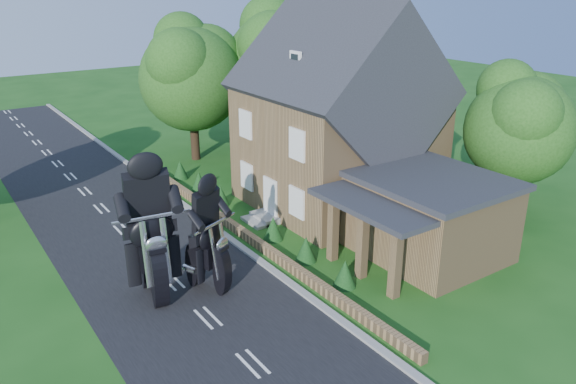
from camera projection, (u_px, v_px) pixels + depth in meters
ground at (208, 318)px, 19.44m from camera, size 120.00×120.00×0.00m
road at (208, 318)px, 19.44m from camera, size 7.00×80.00×0.02m
kerb at (294, 286)px, 21.35m from camera, size 0.30×80.00×0.12m
garden_wall at (243, 233)px, 25.49m from camera, size 0.30×22.00×0.40m
house at (338, 121)px, 28.06m from camera, size 9.54×8.64×10.24m
annex at (427, 215)px, 23.41m from camera, size 7.05×5.94×3.44m
tree_annex_side at (523, 120)px, 26.90m from camera, size 5.64×5.20×7.48m
tree_house_right at (391, 84)px, 33.04m from camera, size 6.51×6.00×8.40m
tree_behind_house at (285, 56)px, 37.16m from camera, size 7.81×7.20×10.08m
tree_behind_left at (196, 69)px, 34.91m from camera, size 6.94×6.40×9.16m
shrub_a at (345, 273)px, 21.27m from camera, size 0.90×0.90×1.10m
shrub_b at (306, 249)px, 23.20m from camera, size 0.90×0.90×1.10m
shrub_c at (273, 228)px, 25.13m from camera, size 0.90×0.90×1.10m
shrub_d at (221, 195)px, 28.98m from camera, size 0.90×0.90×1.10m
shrub_e at (199, 182)px, 30.91m from camera, size 0.90×0.90×1.10m
shrub_f at (180, 170)px, 32.84m from camera, size 0.90×0.90×1.10m
motorcycle_lead at (209, 273)px, 21.01m from camera, size 0.94×1.52×1.39m
motorcycle_follow at (155, 277)px, 20.45m from camera, size 0.71×1.86×1.68m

